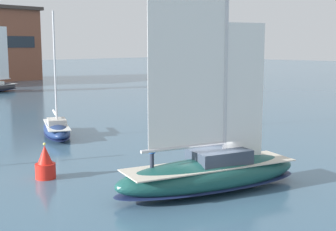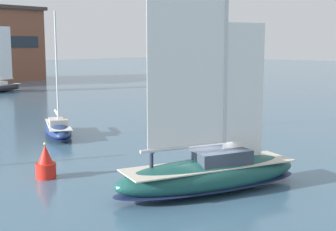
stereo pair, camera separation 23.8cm
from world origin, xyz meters
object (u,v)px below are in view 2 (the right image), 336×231
Objects in this scene: channel_buoy at (46,164)px; sailboat_moored_far_slip at (1,86)px; sailboat_main at (210,170)px; sailboat_moored_outer_mooring at (58,128)px.

sailboat_moored_far_slip is at bearing 66.32° from channel_buoy.
sailboat_moored_far_slip is at bearing 73.56° from sailboat_main.
sailboat_main is 1.43× the size of sailboat_moored_outer_mooring.
sailboat_main is 59.53m from sailboat_moored_far_slip.
channel_buoy is (-21.43, -48.85, -0.12)m from sailboat_moored_far_slip.
sailboat_moored_far_slip is 41.23m from sailboat_moored_outer_mooring.
sailboat_moored_outer_mooring is at bearing 54.16° from channel_buoy.
sailboat_main is at bearing -106.44° from sailboat_moored_far_slip.
sailboat_main reaches higher than sailboat_moored_far_slip.
channel_buoy is at bearing -125.84° from sailboat_moored_outer_mooring.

